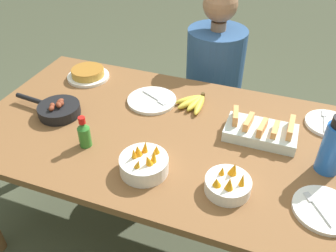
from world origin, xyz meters
name	(u,v)px	position (x,y,z in m)	size (l,w,h in m)	color
ground_plane	(168,230)	(0.00, 0.00, 0.00)	(14.00, 14.00, 0.00)	#474C38
dining_table	(168,145)	(0.00, 0.00, 0.64)	(1.77, 0.96, 0.72)	brown
banana_bunch	(194,102)	(0.05, 0.24, 0.74)	(0.15, 0.19, 0.04)	gold
melon_tray	(261,131)	(0.39, 0.10, 0.75)	(0.31, 0.17, 0.10)	silver
skillet	(58,109)	(-0.54, -0.06, 0.75)	(0.36, 0.20, 0.08)	black
frittata_plate_center	(88,74)	(-0.58, 0.30, 0.74)	(0.23, 0.23, 0.06)	white
empty_plate_near_front	(329,124)	(0.68, 0.30, 0.73)	(0.21, 0.21, 0.02)	white
empty_plate_far_left	(324,210)	(0.67, -0.24, 0.73)	(0.22, 0.22, 0.02)	white
empty_plate_far_right	(152,100)	(-0.16, 0.20, 0.73)	(0.25, 0.25, 0.02)	white
fruit_bowl_mango	(228,184)	(0.33, -0.26, 0.75)	(0.17, 0.17, 0.11)	white
fruit_bowl_citrus	(145,164)	(0.00, -0.27, 0.76)	(0.19, 0.19, 0.12)	white
water_bottle	(334,146)	(0.67, -0.01, 0.84)	(0.09, 0.09, 0.25)	blue
hot_sauce_bottle	(84,133)	(-0.30, -0.21, 0.78)	(0.05, 0.05, 0.15)	#337F2D
person_figure	(212,95)	(0.03, 0.76, 0.47)	(0.39, 0.39, 1.16)	black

